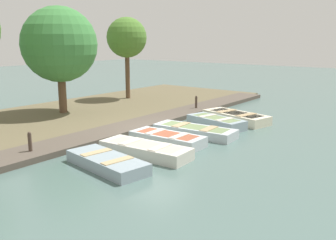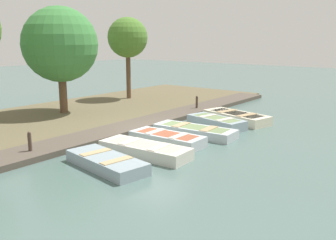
# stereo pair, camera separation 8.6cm
# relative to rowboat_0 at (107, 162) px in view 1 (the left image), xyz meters

# --- Properties ---
(ground_plane) EXTENTS (80.00, 80.00, 0.00)m
(ground_plane) POSITION_rel_rowboat_0_xyz_m (-1.57, 4.13, -0.19)
(ground_plane) COLOR #4C6660
(shore_bank) EXTENTS (8.00, 24.00, 0.16)m
(shore_bank) POSITION_rel_rowboat_0_xyz_m (-6.57, 4.13, -0.11)
(shore_bank) COLOR brown
(shore_bank) RESTS_ON ground_plane
(dock_walkway) EXTENTS (1.52, 22.28, 0.20)m
(dock_walkway) POSITION_rel_rowboat_0_xyz_m (-2.76, 4.13, -0.08)
(dock_walkway) COLOR #51473D
(dock_walkway) RESTS_ON ground_plane
(rowboat_0) EXTENTS (2.95, 1.49, 0.38)m
(rowboat_0) POSITION_rel_rowboat_0_xyz_m (0.00, 0.00, 0.00)
(rowboat_0) COLOR #8C9EA8
(rowboat_0) RESTS_ON ground_plane
(rowboat_1) EXTENTS (3.16, 1.24, 0.41)m
(rowboat_1) POSITION_rel_rowboat_0_xyz_m (0.11, 1.58, 0.02)
(rowboat_1) COLOR beige
(rowboat_1) RESTS_ON ground_plane
(rowboat_2) EXTENTS (2.79, 1.13, 0.40)m
(rowboat_2) POSITION_rel_rowboat_0_xyz_m (-0.18, 3.12, 0.01)
(rowboat_2) COLOR #B2BCC1
(rowboat_2) RESTS_ON ground_plane
(rowboat_3) EXTENTS (3.35, 1.30, 0.37)m
(rowboat_3) POSITION_rel_rowboat_0_xyz_m (-0.07, 4.74, -0.00)
(rowboat_3) COLOR #B2BCC1
(rowboat_3) RESTS_ON ground_plane
(rowboat_4) EXTENTS (2.78, 1.59, 0.43)m
(rowboat_4) POSITION_rel_rowboat_0_xyz_m (-0.13, 6.49, 0.03)
(rowboat_4) COLOR #8C9EA8
(rowboat_4) RESTS_ON ground_plane
(rowboat_5) EXTENTS (3.29, 1.90, 0.43)m
(rowboat_5) POSITION_rel_rowboat_0_xyz_m (0.05, 7.96, 0.03)
(rowboat_5) COLOR beige
(rowboat_5) RESTS_ON ground_plane
(mooring_post_near) EXTENTS (0.12, 0.12, 0.84)m
(mooring_post_near) POSITION_rel_rowboat_0_xyz_m (-2.69, -0.77, 0.24)
(mooring_post_near) COLOR #47382D
(mooring_post_near) RESTS_ON ground_plane
(mooring_post_far) EXTENTS (0.12, 0.12, 0.84)m
(mooring_post_far) POSITION_rel_rowboat_0_xyz_m (-2.69, 8.83, 0.24)
(mooring_post_far) COLOR #47382D
(mooring_post_far) RESTS_ON ground_plane
(park_tree_left) EXTENTS (3.58, 3.58, 5.23)m
(park_tree_left) POSITION_rel_rowboat_0_xyz_m (-7.34, 4.03, 3.24)
(park_tree_left) COLOR brown
(park_tree_left) RESTS_ON ground_plane
(park_tree_center) EXTENTS (2.37, 2.37, 4.97)m
(park_tree_center) POSITION_rel_rowboat_0_xyz_m (-7.94, 9.26, 3.56)
(park_tree_center) COLOR brown
(park_tree_center) RESTS_ON ground_plane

